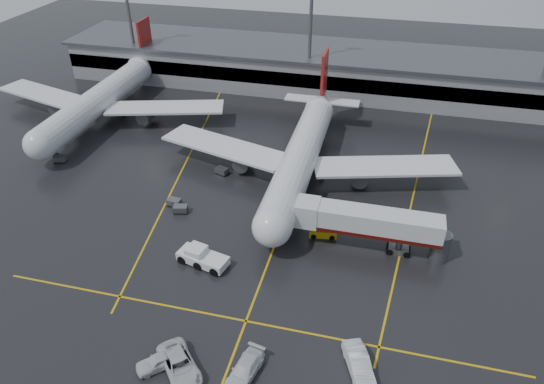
# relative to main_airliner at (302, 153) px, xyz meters

# --- Properties ---
(ground) EXTENTS (220.00, 220.00, 0.00)m
(ground) POSITION_rel_main_airliner_xyz_m (0.00, -9.70, -4.21)
(ground) COLOR black
(ground) RESTS_ON ground
(apron_line_centre) EXTENTS (0.25, 90.00, 0.02)m
(apron_line_centre) POSITION_rel_main_airliner_xyz_m (0.00, -9.70, -4.20)
(apron_line_centre) COLOR gold
(apron_line_centre) RESTS_ON ground
(apron_line_stop) EXTENTS (60.00, 0.25, 0.02)m
(apron_line_stop) POSITION_rel_main_airliner_xyz_m (0.00, -31.70, -4.20)
(apron_line_stop) COLOR gold
(apron_line_stop) RESTS_ON ground
(apron_line_left) EXTENTS (9.99, 69.35, 0.02)m
(apron_line_left) POSITION_rel_main_airliner_xyz_m (-20.00, 0.30, -4.20)
(apron_line_left) COLOR gold
(apron_line_left) RESTS_ON ground
(apron_line_right) EXTENTS (7.57, 69.64, 0.02)m
(apron_line_right) POSITION_rel_main_airliner_xyz_m (18.00, 0.30, -4.20)
(apron_line_right) COLOR gold
(apron_line_right) RESTS_ON ground
(terminal) EXTENTS (122.00, 19.00, 8.60)m
(terminal) POSITION_rel_main_airliner_xyz_m (0.00, 38.23, 0.11)
(terminal) COLOR gray
(terminal) RESTS_ON ground
(light_mast_left) EXTENTS (3.00, 1.20, 25.45)m
(light_mast_left) POSITION_rel_main_airliner_xyz_m (-45.00, 32.30, 10.27)
(light_mast_left) COLOR #595B60
(light_mast_left) RESTS_ON ground
(light_mast_mid) EXTENTS (3.00, 1.20, 25.45)m
(light_mast_mid) POSITION_rel_main_airliner_xyz_m (-5.00, 32.30, 10.27)
(light_mast_mid) COLOR #595B60
(light_mast_mid) RESTS_ON ground
(main_airliner) EXTENTS (48.80, 45.60, 14.10)m
(main_airliner) POSITION_rel_main_airliner_xyz_m (0.00, 0.00, 0.00)
(main_airliner) COLOR silver
(main_airliner) RESTS_ON ground
(second_airliner) EXTENTS (48.80, 45.60, 14.10)m
(second_airliner) POSITION_rel_main_airliner_xyz_m (-42.00, 12.00, 0.00)
(second_airliner) COLOR silver
(second_airliner) RESTS_ON ground
(jet_bridge) EXTENTS (19.90, 3.40, 6.05)m
(jet_bridge) POSITION_rel_main_airliner_xyz_m (11.87, -15.70, -0.28)
(jet_bridge) COLOR silver
(jet_bridge) RESTS_ON ground
(pushback_tractor) EXTENTS (6.97, 4.11, 2.34)m
(pushback_tractor) POSITION_rel_main_airliner_xyz_m (-8.15, -23.82, -3.28)
(pushback_tractor) COLOR silver
(pushback_tractor) RESTS_ON ground
(belt_loader) EXTENTS (3.92, 2.22, 2.36)m
(belt_loader) POSITION_rel_main_airliner_xyz_m (5.87, -14.60, -3.63)
(belt_loader) COLOR #C59D0E
(belt_loader) RESTS_ON ground
(service_van_a) EXTENTS (6.64, 6.81, 1.81)m
(service_van_a) POSITION_rel_main_airliner_xyz_m (-4.57, -39.47, -3.30)
(service_van_a) COLOR silver
(service_van_a) RESTS_ON ground
(service_van_b) EXTENTS (3.34, 5.93, 1.62)m
(service_van_b) POSITION_rel_main_airliner_xyz_m (1.88, -38.37, -3.40)
(service_van_b) COLOR silver
(service_van_b) RESTS_ON ground
(service_van_c) EXTENTS (4.10, 6.06, 1.89)m
(service_van_c) POSITION_rel_main_airliner_xyz_m (12.76, -35.06, -3.26)
(service_van_c) COLOR white
(service_van_c) RESTS_ON ground
(service_van_d) EXTENTS (4.85, 4.51, 1.61)m
(service_van_d) POSITION_rel_main_airliner_xyz_m (-6.78, -39.47, -3.40)
(service_van_d) COLOR silver
(service_van_d) RESTS_ON ground
(baggage_cart_a) EXTENTS (2.24, 1.71, 1.12)m
(baggage_cart_a) POSITION_rel_main_airliner_xyz_m (-15.08, -14.25, -3.58)
(baggage_cart_a) COLOR #595B60
(baggage_cart_a) RESTS_ON ground
(baggage_cart_b) EXTENTS (2.14, 1.53, 1.12)m
(baggage_cart_b) POSITION_rel_main_airliner_xyz_m (-16.67, -12.90, -3.58)
(baggage_cart_b) COLOR #595B60
(baggage_cart_b) RESTS_ON ground
(baggage_cart_c) EXTENTS (2.33, 1.91, 1.12)m
(baggage_cart_c) POSITION_rel_main_airliner_xyz_m (-12.67, -2.69, -3.58)
(baggage_cart_c) COLOR #595B60
(baggage_cart_c) RESTS_ON ground
(baggage_cart_d) EXTENTS (2.22, 1.68, 1.12)m
(baggage_cart_d) POSITION_rel_main_airliner_xyz_m (-45.06, 1.38, -3.58)
(baggage_cart_d) COLOR #595B60
(baggage_cart_d) RESTS_ON ground
(baggage_cart_e) EXTENTS (2.27, 1.78, 1.12)m
(baggage_cart_e) POSITION_rel_main_airliner_xyz_m (-40.62, -5.62, -3.58)
(baggage_cart_e) COLOR #595B60
(baggage_cart_e) RESTS_ON ground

